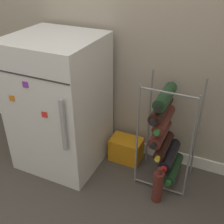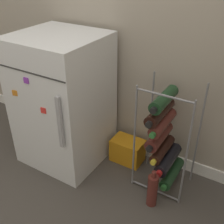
{
  "view_description": "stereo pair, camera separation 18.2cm",
  "coord_description": "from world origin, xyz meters",
  "px_view_note": "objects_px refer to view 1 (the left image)",
  "views": [
    {
      "loc": [
        0.58,
        -1.08,
        1.38
      ],
      "look_at": [
        -0.08,
        0.35,
        0.46
      ],
      "focal_mm": 45.0,
      "sensor_mm": 36.0,
      "label": 1
    },
    {
      "loc": [
        0.74,
        -0.99,
        1.38
      ],
      "look_at": [
        -0.08,
        0.35,
        0.46
      ],
      "focal_mm": 45.0,
      "sensor_mm": 36.0,
      "label": 2
    }
  ],
  "objects_px": {
    "loose_bottle_floor": "(158,186)",
    "soda_box": "(126,149)",
    "wine_rack": "(165,133)",
    "mini_fridge": "(60,104)"
  },
  "relations": [
    {
      "from": "wine_rack",
      "to": "loose_bottle_floor",
      "type": "relative_size",
      "value": 2.8
    },
    {
      "from": "wine_rack",
      "to": "mini_fridge",
      "type": "bearing_deg",
      "value": -173.13
    },
    {
      "from": "mini_fridge",
      "to": "soda_box",
      "type": "distance_m",
      "value": 0.59
    },
    {
      "from": "soda_box",
      "to": "loose_bottle_floor",
      "type": "bearing_deg",
      "value": -41.48
    },
    {
      "from": "loose_bottle_floor",
      "to": "mini_fridge",
      "type": "bearing_deg",
      "value": 170.92
    },
    {
      "from": "loose_bottle_floor",
      "to": "soda_box",
      "type": "bearing_deg",
      "value": 138.52
    },
    {
      "from": "mini_fridge",
      "to": "wine_rack",
      "type": "distance_m",
      "value": 0.73
    },
    {
      "from": "wine_rack",
      "to": "soda_box",
      "type": "height_order",
      "value": "wine_rack"
    },
    {
      "from": "soda_box",
      "to": "loose_bottle_floor",
      "type": "relative_size",
      "value": 0.88
    },
    {
      "from": "mini_fridge",
      "to": "loose_bottle_floor",
      "type": "bearing_deg",
      "value": -9.08
    }
  ]
}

